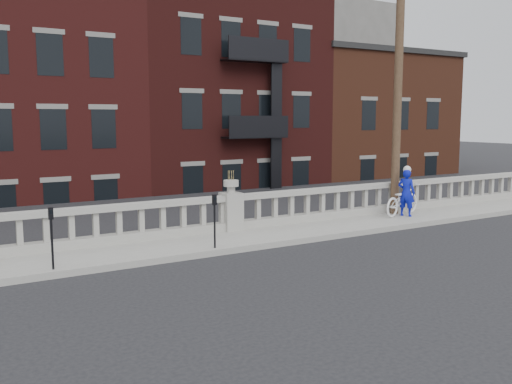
% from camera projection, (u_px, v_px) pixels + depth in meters
% --- Properties ---
extents(ground, '(120.00, 120.00, 0.00)m').
position_uv_depth(ground, '(313.00, 264.00, 13.36)').
color(ground, black).
rests_on(ground, ground).
extents(sidewalk, '(32.00, 2.20, 0.15)m').
position_uv_depth(sidewalk, '(248.00, 238.00, 15.89)').
color(sidewalk, gray).
rests_on(sidewalk, ground).
extents(balustrade, '(28.00, 0.34, 1.03)m').
position_uv_depth(balustrade, '(231.00, 213.00, 16.62)').
color(balustrade, gray).
rests_on(balustrade, sidewalk).
extents(planter_pedestal, '(0.55, 0.55, 1.76)m').
position_uv_depth(planter_pedestal, '(231.00, 207.00, 16.59)').
color(planter_pedestal, gray).
rests_on(planter_pedestal, sidewalk).
extents(lower_level, '(80.00, 44.00, 20.80)m').
position_uv_depth(lower_level, '(79.00, 131.00, 32.81)').
color(lower_level, '#605E59').
rests_on(lower_level, ground).
extents(utility_pole, '(1.60, 0.28, 10.00)m').
position_uv_depth(utility_pole, '(399.00, 62.00, 18.93)').
color(utility_pole, '#422D1E').
rests_on(utility_pole, sidewalk).
extents(parking_meter_c, '(0.10, 0.09, 1.36)m').
position_uv_depth(parking_meter_c, '(52.00, 231.00, 12.26)').
color(parking_meter_c, black).
rests_on(parking_meter_c, sidewalk).
extents(parking_meter_d, '(0.10, 0.09, 1.36)m').
position_uv_depth(parking_meter_d, '(215.00, 215.00, 14.29)').
color(parking_meter_d, black).
rests_on(parking_meter_d, sidewalk).
extents(bicycle, '(2.10, 1.21, 1.04)m').
position_uv_depth(bicycle, '(402.00, 200.00, 19.17)').
color(bicycle, white).
rests_on(bicycle, sidewalk).
extents(cyclist, '(0.58, 0.68, 1.58)m').
position_uv_depth(cyclist, '(406.00, 193.00, 18.95)').
color(cyclist, '#0B15A9').
rests_on(cyclist, sidewalk).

